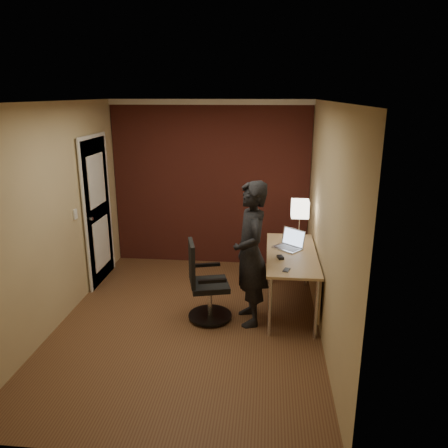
{
  "coord_description": "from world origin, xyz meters",
  "views": [
    {
      "loc": [
        0.87,
        -4.52,
        2.58
      ],
      "look_at": [
        0.35,
        0.55,
        1.05
      ],
      "focal_mm": 35.0,
      "sensor_mm": 36.0,
      "label": 1
    }
  ],
  "objects_px": {
    "laptop": "(290,243)",
    "person": "(251,254)",
    "phone": "(286,270)",
    "office_chair": "(205,286)",
    "desk_lamp": "(300,209)",
    "desk": "(297,263)",
    "mouse": "(280,257)"
  },
  "relations": [
    {
      "from": "laptop",
      "to": "person",
      "type": "distance_m",
      "value": 0.73
    },
    {
      "from": "phone",
      "to": "person",
      "type": "bearing_deg",
      "value": 173.8
    },
    {
      "from": "laptop",
      "to": "person",
      "type": "bearing_deg",
      "value": -130.13
    },
    {
      "from": "office_chair",
      "to": "desk_lamp",
      "type": "bearing_deg",
      "value": 38.59
    },
    {
      "from": "desk",
      "to": "desk_lamp",
      "type": "height_order",
      "value": "desk_lamp"
    },
    {
      "from": "office_chair",
      "to": "person",
      "type": "height_order",
      "value": "person"
    },
    {
      "from": "laptop",
      "to": "office_chair",
      "type": "distance_m",
      "value": 1.21
    },
    {
      "from": "desk_lamp",
      "to": "desk",
      "type": "bearing_deg",
      "value": -94.16
    },
    {
      "from": "desk_lamp",
      "to": "office_chair",
      "type": "height_order",
      "value": "desk_lamp"
    },
    {
      "from": "desk_lamp",
      "to": "person",
      "type": "bearing_deg",
      "value": -123.98
    },
    {
      "from": "desk",
      "to": "mouse",
      "type": "bearing_deg",
      "value": -135.96
    },
    {
      "from": "mouse",
      "to": "person",
      "type": "height_order",
      "value": "person"
    },
    {
      "from": "desk_lamp",
      "to": "laptop",
      "type": "height_order",
      "value": "desk_lamp"
    },
    {
      "from": "desk",
      "to": "desk_lamp",
      "type": "relative_size",
      "value": 2.8
    },
    {
      "from": "office_chair",
      "to": "person",
      "type": "distance_m",
      "value": 0.67
    },
    {
      "from": "laptop",
      "to": "mouse",
      "type": "xyz_separation_m",
      "value": [
        -0.13,
        -0.39,
        -0.05
      ]
    },
    {
      "from": "laptop",
      "to": "person",
      "type": "relative_size",
      "value": 0.25
    },
    {
      "from": "phone",
      "to": "office_chair",
      "type": "relative_size",
      "value": 0.12
    },
    {
      "from": "laptop",
      "to": "phone",
      "type": "height_order",
      "value": "laptop"
    },
    {
      "from": "phone",
      "to": "office_chair",
      "type": "bearing_deg",
      "value": -172.17
    },
    {
      "from": "laptop",
      "to": "phone",
      "type": "relative_size",
      "value": 3.64
    },
    {
      "from": "desk_lamp",
      "to": "phone",
      "type": "distance_m",
      "value": 1.15
    },
    {
      "from": "desk_lamp",
      "to": "phone",
      "type": "height_order",
      "value": "desk_lamp"
    },
    {
      "from": "desk",
      "to": "desk_lamp",
      "type": "bearing_deg",
      "value": 85.84
    },
    {
      "from": "phone",
      "to": "desk_lamp",
      "type": "bearing_deg",
      "value": 97.45
    },
    {
      "from": "desk_lamp",
      "to": "laptop",
      "type": "distance_m",
      "value": 0.49
    },
    {
      "from": "mouse",
      "to": "phone",
      "type": "xyz_separation_m",
      "value": [
        0.06,
        -0.35,
        -0.01
      ]
    },
    {
      "from": "laptop",
      "to": "desk",
      "type": "bearing_deg",
      "value": -64.41
    },
    {
      "from": "desk",
      "to": "phone",
      "type": "bearing_deg",
      "value": -105.69
    },
    {
      "from": "office_chair",
      "to": "desk",
      "type": "bearing_deg",
      "value": 19.84
    },
    {
      "from": "desk",
      "to": "desk_lamp",
      "type": "distance_m",
      "value": 0.74
    },
    {
      "from": "desk",
      "to": "phone",
      "type": "distance_m",
      "value": 0.59
    }
  ]
}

